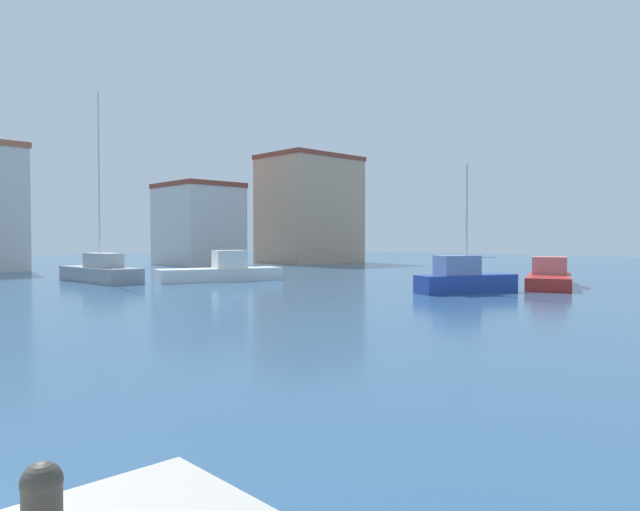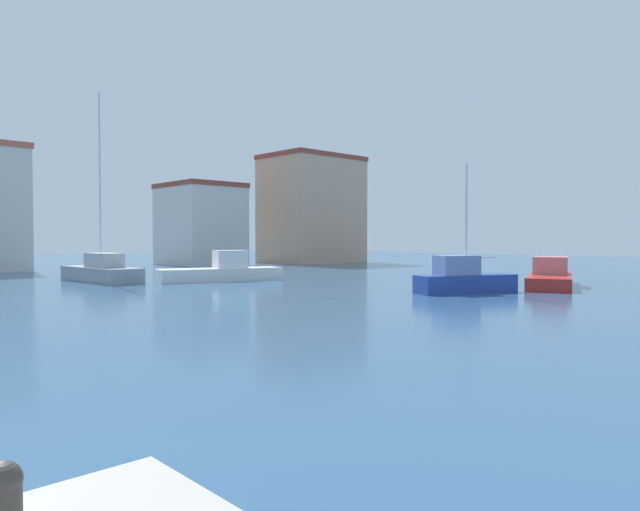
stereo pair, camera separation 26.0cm
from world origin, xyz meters
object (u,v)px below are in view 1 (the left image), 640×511
mooring_bollard (42,502)px  sailboat_blue_outer_mooring (464,278)px  sailboat_grey_inner_mooring (101,271)px  motorboat_white_far_left (221,271)px  motorboat_red_distant_north (549,276)px

mooring_bollard → sailboat_blue_outer_mooring: 27.88m
sailboat_grey_inner_mooring → motorboat_white_far_left: 7.73m
sailboat_grey_inner_mooring → sailboat_blue_outer_mooring: 22.95m
mooring_bollard → sailboat_blue_outer_mooring: size_ratio=0.07×
sailboat_grey_inner_mooring → sailboat_blue_outer_mooring: size_ratio=1.83×
motorboat_red_distant_north → motorboat_white_far_left: bearing=123.3°
sailboat_grey_inner_mooring → motorboat_red_distant_north: 27.97m
sailboat_grey_inner_mooring → motorboat_white_far_left: sailboat_grey_inner_mooring is taller
mooring_bollard → motorboat_red_distant_north: (31.80, 11.50, -0.74)m
mooring_bollard → motorboat_red_distant_north: motorboat_red_distant_north is taller
motorboat_red_distant_north → sailboat_blue_outer_mooring: sailboat_blue_outer_mooring is taller
motorboat_white_far_left → motorboat_red_distant_north: motorboat_white_far_left is taller
sailboat_grey_inner_mooring → motorboat_red_distant_north: bearing=-50.9°
motorboat_white_far_left → sailboat_blue_outer_mooring: bearing=-75.0°
motorboat_white_far_left → sailboat_blue_outer_mooring: 16.46m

